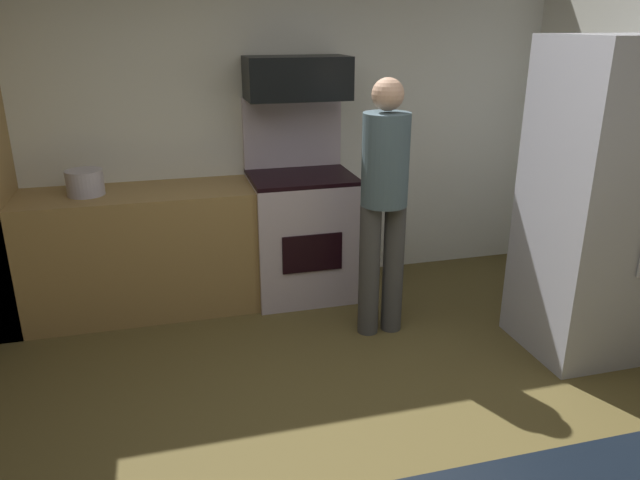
{
  "coord_description": "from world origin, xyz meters",
  "views": [
    {
      "loc": [
        -0.6,
        -2.25,
        2.01
      ],
      "look_at": [
        0.09,
        0.3,
        1.05
      ],
      "focal_mm": 33.68,
      "sensor_mm": 36.0,
      "label": 1
    }
  ],
  "objects": [
    {
      "name": "ground_plane",
      "position": [
        0.0,
        0.0,
        -0.01
      ],
      "size": [
        5.2,
        4.8,
        0.02
      ],
      "primitive_type": "cube",
      "color": "brown"
    },
    {
      "name": "wall_back",
      "position": [
        0.0,
        2.34,
        1.3
      ],
      "size": [
        5.2,
        0.12,
        2.6
      ],
      "primitive_type": "cube",
      "color": "silver",
      "rests_on": "ground"
    },
    {
      "name": "lower_cabinet_run",
      "position": [
        -0.9,
        1.98,
        0.45
      ],
      "size": [
        2.4,
        0.6,
        0.9
      ],
      "primitive_type": "cube",
      "color": "olive",
      "rests_on": "ground"
    },
    {
      "name": "oven_range",
      "position": [
        0.39,
        1.97,
        0.51
      ],
      "size": [
        0.76,
        0.65,
        1.48
      ],
      "color": "#C1B4C0",
      "rests_on": "ground"
    },
    {
      "name": "microwave",
      "position": [
        0.39,
        2.06,
        1.63
      ],
      "size": [
        0.74,
        0.38,
        0.3
      ],
      "primitive_type": "cube",
      "color": "black",
      "rests_on": "oven_range"
    },
    {
      "name": "refrigerator",
      "position": [
        2.03,
        0.7,
        0.97
      ],
      "size": [
        0.88,
        0.73,
        1.95
      ],
      "color": "#B0B2C0",
      "rests_on": "ground"
    },
    {
      "name": "person_cook",
      "position": [
        0.76,
        1.22,
        0.96
      ],
      "size": [
        0.31,
        0.3,
        1.7
      ],
      "color": "#444444",
      "rests_on": "ground"
    },
    {
      "name": "stock_pot",
      "position": [
        -1.12,
        1.98,
        0.99
      ],
      "size": [
        0.25,
        0.25,
        0.17
      ],
      "primitive_type": "cylinder",
      "color": "#B5B0C1",
      "rests_on": "lower_cabinet_run"
    }
  ]
}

